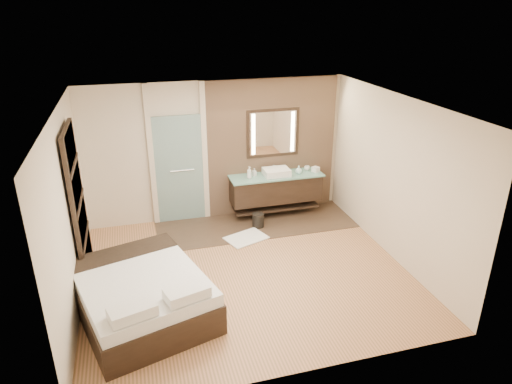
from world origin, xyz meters
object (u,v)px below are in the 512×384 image
object	(u,v)px
mirror_unit	(273,133)
bed	(142,295)
vanity	(276,188)
waste_bin	(258,220)

from	to	relation	value
mirror_unit	bed	xyz separation A→B (m)	(-2.75, -2.80, -1.34)
vanity	bed	bearing A→B (deg)	-137.04
vanity	mirror_unit	bearing A→B (deg)	90.00
vanity	waste_bin	distance (m)	0.79
bed	waste_bin	distance (m)	3.10
mirror_unit	bed	distance (m)	4.14
mirror_unit	vanity	bearing A→B (deg)	-90.00
bed	mirror_unit	bearing A→B (deg)	29.24
vanity	waste_bin	xyz separation A→B (m)	(-0.49, -0.44, -0.44)
vanity	bed	size ratio (longest dim) A/B	0.79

